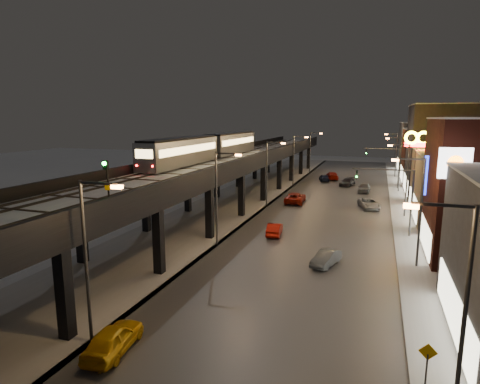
% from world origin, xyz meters
% --- Properties ---
extents(ground, '(220.00, 220.00, 0.00)m').
position_xyz_m(ground, '(0.00, 0.00, 0.00)').
color(ground, silver).
extents(road_surface, '(17.00, 120.00, 0.06)m').
position_xyz_m(road_surface, '(7.50, 35.00, 0.03)').
color(road_surface, '#46474D').
rests_on(road_surface, ground).
extents(sidewalk_right, '(4.00, 120.00, 0.14)m').
position_xyz_m(sidewalk_right, '(17.50, 35.00, 0.07)').
color(sidewalk_right, '#9FA1A8').
rests_on(sidewalk_right, ground).
extents(under_viaduct_pavement, '(11.00, 120.00, 0.06)m').
position_xyz_m(under_viaduct_pavement, '(-6.00, 35.00, 0.03)').
color(under_viaduct_pavement, '#9FA1A8').
rests_on(under_viaduct_pavement, ground).
extents(elevated_viaduct, '(9.00, 100.00, 6.30)m').
position_xyz_m(elevated_viaduct, '(-6.00, 31.84, 5.62)').
color(elevated_viaduct, black).
rests_on(elevated_viaduct, ground).
extents(viaduct_trackbed, '(8.40, 100.00, 0.32)m').
position_xyz_m(viaduct_trackbed, '(-6.01, 31.97, 6.39)').
color(viaduct_trackbed, '#B2B7C1').
rests_on(viaduct_trackbed, elevated_viaduct).
extents(viaduct_parapet_streetside, '(0.30, 100.00, 1.10)m').
position_xyz_m(viaduct_parapet_streetside, '(-1.65, 32.00, 6.85)').
color(viaduct_parapet_streetside, black).
rests_on(viaduct_parapet_streetside, elevated_viaduct).
extents(viaduct_parapet_far, '(0.30, 100.00, 1.10)m').
position_xyz_m(viaduct_parapet_far, '(-10.35, 32.00, 6.85)').
color(viaduct_parapet_far, black).
rests_on(viaduct_parapet_far, elevated_viaduct).
extents(building_c, '(12.20, 15.20, 8.16)m').
position_xyz_m(building_c, '(23.99, 32.00, 4.08)').
color(building_c, '#716350').
rests_on(building_c, ground).
extents(building_d, '(12.20, 13.20, 14.16)m').
position_xyz_m(building_d, '(23.99, 48.00, 7.08)').
color(building_d, black).
rests_on(building_d, ground).
extents(building_e, '(12.20, 12.20, 10.16)m').
position_xyz_m(building_e, '(23.99, 62.00, 5.08)').
color(building_e, '#461B10').
rests_on(building_e, ground).
extents(building_f, '(12.20, 16.20, 11.16)m').
position_xyz_m(building_f, '(23.99, 76.00, 5.58)').
color(building_f, '#3D3E44').
rests_on(building_f, ground).
extents(streetlight_left_0, '(2.57, 0.28, 9.00)m').
position_xyz_m(streetlight_left_0, '(-0.43, -5.00, 5.24)').
color(streetlight_left_0, '#38383A').
rests_on(streetlight_left_0, ground).
extents(streetlight_right_0, '(2.56, 0.28, 9.00)m').
position_xyz_m(streetlight_right_0, '(16.73, -5.00, 5.24)').
color(streetlight_right_0, '#38383A').
rests_on(streetlight_right_0, ground).
extents(streetlight_left_1, '(2.57, 0.28, 9.00)m').
position_xyz_m(streetlight_left_1, '(-0.43, 13.00, 5.24)').
color(streetlight_left_1, '#38383A').
rests_on(streetlight_left_1, ground).
extents(streetlight_right_1, '(2.56, 0.28, 9.00)m').
position_xyz_m(streetlight_right_1, '(16.73, 13.00, 5.24)').
color(streetlight_right_1, '#38383A').
rests_on(streetlight_right_1, ground).
extents(streetlight_left_2, '(2.57, 0.28, 9.00)m').
position_xyz_m(streetlight_left_2, '(-0.43, 31.00, 5.24)').
color(streetlight_left_2, '#38383A').
rests_on(streetlight_left_2, ground).
extents(streetlight_right_2, '(2.56, 0.28, 9.00)m').
position_xyz_m(streetlight_right_2, '(16.73, 31.00, 5.24)').
color(streetlight_right_2, '#38383A').
rests_on(streetlight_right_2, ground).
extents(streetlight_left_3, '(2.57, 0.28, 9.00)m').
position_xyz_m(streetlight_left_3, '(-0.43, 49.00, 5.24)').
color(streetlight_left_3, '#38383A').
rests_on(streetlight_left_3, ground).
extents(streetlight_right_3, '(2.56, 0.28, 9.00)m').
position_xyz_m(streetlight_right_3, '(16.73, 49.00, 5.24)').
color(streetlight_right_3, '#38383A').
rests_on(streetlight_right_3, ground).
extents(streetlight_left_4, '(2.57, 0.28, 9.00)m').
position_xyz_m(streetlight_left_4, '(-0.43, 67.00, 5.24)').
color(streetlight_left_4, '#38383A').
rests_on(streetlight_left_4, ground).
extents(streetlight_right_4, '(2.56, 0.28, 9.00)m').
position_xyz_m(streetlight_right_4, '(16.73, 67.00, 5.24)').
color(streetlight_right_4, '#38383A').
rests_on(streetlight_right_4, ground).
extents(traffic_light_rig_a, '(6.10, 0.34, 7.00)m').
position_xyz_m(traffic_light_rig_a, '(15.84, 22.00, 4.50)').
color(traffic_light_rig_a, '#38383A').
rests_on(traffic_light_rig_a, ground).
extents(traffic_light_rig_b, '(6.10, 0.34, 7.00)m').
position_xyz_m(traffic_light_rig_b, '(15.84, 52.00, 4.50)').
color(traffic_light_rig_b, '#38383A').
rests_on(traffic_light_rig_b, ground).
extents(subway_train, '(2.70, 33.17, 3.22)m').
position_xyz_m(subway_train, '(-8.50, 29.70, 8.22)').
color(subway_train, gray).
rests_on(subway_train, viaduct_trackbed).
extents(rail_signal, '(0.34, 0.42, 2.94)m').
position_xyz_m(rail_signal, '(-2.10, -1.07, 8.71)').
color(rail_signal, black).
rests_on(rail_signal, viaduct_trackbed).
extents(car_taxi, '(2.20, 4.42, 1.45)m').
position_xyz_m(car_taxi, '(1.02, -5.36, 0.72)').
color(car_taxi, gold).
rests_on(car_taxi, ground).
extents(car_near_white, '(1.83, 4.01, 1.28)m').
position_xyz_m(car_near_white, '(3.73, 18.04, 0.64)').
color(car_near_white, '#981107').
rests_on(car_near_white, ground).
extents(car_mid_silver, '(2.76, 5.57, 1.52)m').
position_xyz_m(car_mid_silver, '(2.59, 34.66, 0.76)').
color(car_mid_silver, maroon).
rests_on(car_mid_silver, ground).
extents(car_mid_dark, '(3.19, 5.51, 1.50)m').
position_xyz_m(car_mid_dark, '(5.07, 59.19, 0.75)').
color(car_mid_dark, '#941207').
rests_on(car_mid_dark, ground).
extents(car_far_white, '(2.58, 4.37, 1.39)m').
position_xyz_m(car_far_white, '(3.90, 56.31, 0.70)').
color(car_far_white, '#141B3A').
rests_on(car_far_white, ground).
extents(car_onc_silver, '(2.35, 3.96, 1.23)m').
position_xyz_m(car_onc_silver, '(9.93, 10.95, 0.62)').
color(car_onc_silver, '#4A515A').
rests_on(car_onc_silver, ground).
extents(car_onc_dark, '(3.37, 5.13, 1.31)m').
position_xyz_m(car_onc_dark, '(12.71, 34.40, 0.66)').
color(car_onc_dark, '#9497A2').
rests_on(car_onc_dark, ground).
extents(car_onc_white, '(2.91, 4.98, 1.35)m').
position_xyz_m(car_onc_white, '(8.55, 52.24, 0.68)').
color(car_onc_white, black).
rests_on(car_onc_white, ground).
extents(car_onc_red, '(1.90, 4.51, 1.52)m').
position_xyz_m(car_onc_red, '(11.66, 46.66, 0.76)').
color(car_onc_red, slate).
rests_on(car_onc_red, ground).
extents(sign_mcdonalds, '(3.12, 0.82, 10.50)m').
position_xyz_m(sign_mcdonalds, '(18.00, 33.44, 8.61)').
color(sign_mcdonalds, '#38383A').
rests_on(sign_mcdonalds, ground).
extents(sign_citgo, '(2.13, 0.39, 10.11)m').
position_xyz_m(sign_citgo, '(18.50, 9.31, 7.67)').
color(sign_citgo, '#38383A').
rests_on(sign_citgo, ground).
extents(sign_carwash, '(1.66, 0.35, 8.61)m').
position_xyz_m(sign_carwash, '(18.50, 19.80, 6.09)').
color(sign_carwash, '#38383A').
rests_on(sign_carwash, ground).
extents(ped_crossing_sign, '(0.78, 0.08, 2.69)m').
position_xyz_m(ped_crossing_sign, '(16.00, -4.00, 1.65)').
color(ped_crossing_sign, '#38383A').
rests_on(ped_crossing_sign, ground).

